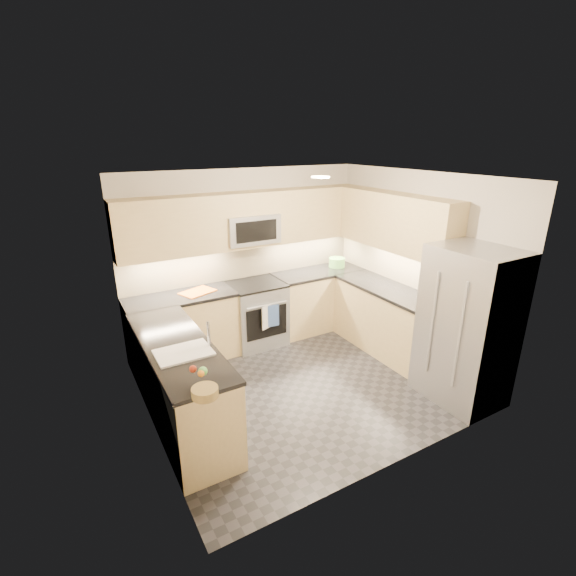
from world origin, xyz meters
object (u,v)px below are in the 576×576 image
object	(u,v)px
microwave	(250,229)
cutting_board	(198,292)
fruit_basket	(205,392)
utensil_bowl	(337,262)
refrigerator	(467,326)
gas_range	(256,314)

from	to	relation	value
microwave	cutting_board	bearing A→B (deg)	-173.84
cutting_board	fruit_basket	distance (m)	2.44
utensil_bowl	refrigerator	bearing A→B (deg)	-90.47
utensil_bowl	fruit_basket	bearing A→B (deg)	-142.02
gas_range	fruit_basket	size ratio (longest dim) A/B	4.24
refrigerator	fruit_basket	bearing A→B (deg)	177.67
microwave	refrigerator	distance (m)	3.04
utensil_bowl	cutting_board	bearing A→B (deg)	-179.33
utensil_bowl	fruit_basket	size ratio (longest dim) A/B	1.18
refrigerator	utensil_bowl	distance (m)	2.49
fruit_basket	cutting_board	bearing A→B (deg)	72.98
cutting_board	fruit_basket	world-z (taller)	fruit_basket
cutting_board	fruit_basket	size ratio (longest dim) A/B	2.02
refrigerator	gas_range	bearing A→B (deg)	120.88
microwave	refrigerator	world-z (taller)	microwave
utensil_bowl	microwave	bearing A→B (deg)	177.52
fruit_basket	microwave	bearing A→B (deg)	57.31
fruit_basket	utensil_bowl	bearing A→B (deg)	37.98
gas_range	utensil_bowl	size ratio (longest dim) A/B	3.59
gas_range	refrigerator	distance (m)	2.86
gas_range	utensil_bowl	xyz separation A→B (m)	(1.47, 0.06, 0.56)
microwave	utensil_bowl	bearing A→B (deg)	-2.48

